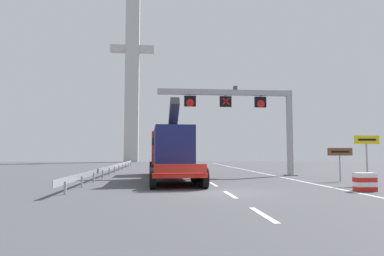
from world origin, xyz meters
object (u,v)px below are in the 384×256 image
at_px(overhead_lane_gantry, 245,107).
at_px(heavy_haul_truck_red, 170,151).
at_px(exit_sign_yellow, 367,147).
at_px(tourist_info_sign_brown, 340,155).
at_px(crash_barrier_striped, 365,182).
at_px(bridge_pylon_distant, 132,69).

xyz_separation_m(overhead_lane_gantry, heavy_haul_truck_red, (-6.23, -2.00, -3.70)).
relative_size(exit_sign_yellow, tourist_info_sign_brown, 1.32).
xyz_separation_m(overhead_lane_gantry, exit_sign_yellow, (5.19, -8.24, -3.49)).
relative_size(overhead_lane_gantry, exit_sign_yellow, 3.96).
relative_size(exit_sign_yellow, crash_barrier_striped, 2.87).
bearing_deg(crash_barrier_striped, exit_sign_yellow, 54.85).
bearing_deg(exit_sign_yellow, heavy_haul_truck_red, 151.34).
distance_m(overhead_lane_gantry, exit_sign_yellow, 10.34).
distance_m(heavy_haul_truck_red, bridge_pylon_distant, 47.65).
bearing_deg(overhead_lane_gantry, tourist_info_sign_brown, -49.39).
distance_m(exit_sign_yellow, bridge_pylon_distant, 55.99).
bearing_deg(exit_sign_yellow, tourist_info_sign_brown, 96.21).
relative_size(tourist_info_sign_brown, bridge_pylon_distant, 0.06).
xyz_separation_m(overhead_lane_gantry, bridge_pylon_distant, (-12.96, 41.92, 13.54)).
bearing_deg(exit_sign_yellow, bridge_pylon_distant, 109.89).
xyz_separation_m(heavy_haul_truck_red, bridge_pylon_distant, (-6.73, 43.91, 17.24)).
xyz_separation_m(overhead_lane_gantry, tourist_info_sign_brown, (4.91, -5.73, -3.99)).
height_order(overhead_lane_gantry, bridge_pylon_distant, bridge_pylon_distant).
bearing_deg(heavy_haul_truck_red, tourist_info_sign_brown, -18.52).
xyz_separation_m(crash_barrier_striped, bridge_pylon_distant, (-16.05, 53.13, 18.78)).
height_order(heavy_haul_truck_red, crash_barrier_striped, heavy_haul_truck_red).
bearing_deg(overhead_lane_gantry, exit_sign_yellow, -57.80).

